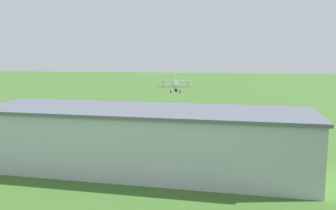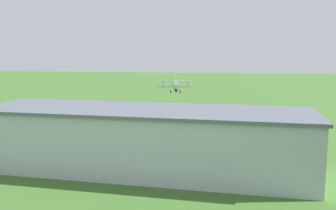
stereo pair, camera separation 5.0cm
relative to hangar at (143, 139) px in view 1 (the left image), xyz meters
The scene contains 9 objects.
ground_plane 32.64m from the hangar, 80.82° to the right, with size 400.00×400.00×0.00m, color #3D6628.
hangar is the anchor object (origin of this frame).
biplane 33.65m from the hangar, 87.19° to the right, with size 8.03×7.44×3.96m.
car_red 23.45m from the hangar, 24.82° to the right, with size 2.32×4.13×1.66m.
person_beside_truck 21.27m from the hangar, 31.74° to the right, with size 0.42×0.42×1.65m.
person_by_parked_cars 23.86m from the hangar, 141.28° to the right, with size 0.54×0.54×1.70m.
person_near_hangar_door 22.65m from the hangar, 143.71° to the right, with size 0.53×0.53×1.54m.
person_at_fence_line 20.50m from the hangar, 155.30° to the right, with size 0.48×0.48×1.68m.
person_walking_on_apron 22.67m from the hangar, 37.97° to the right, with size 0.50×0.50×1.60m.
Camera 1 is at (-15.09, 70.95, 12.90)m, focal length 38.78 mm.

